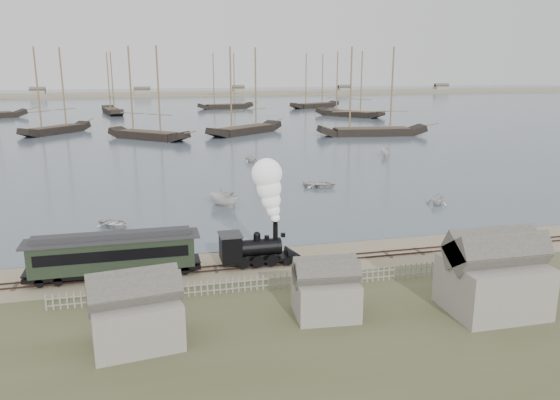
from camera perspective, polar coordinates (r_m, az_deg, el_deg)
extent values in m
plane|color=tan|center=(47.15, -2.19, -5.96)|extent=(600.00, 600.00, 0.00)
cube|color=#445461|center=(214.21, -11.48, 9.46)|extent=(600.00, 336.00, 0.06)
cube|color=#3A261F|center=(44.82, -1.54, -6.91)|extent=(120.00, 0.08, 0.12)
cube|color=#3A261F|center=(45.73, -1.81, -6.47)|extent=(120.00, 0.08, 0.12)
cube|color=#3C3326|center=(45.30, -1.68, -6.77)|extent=(120.00, 1.80, 0.06)
cube|color=tan|center=(294.00, -12.19, 10.60)|extent=(500.00, 20.00, 1.80)
cube|color=black|center=(45.01, -2.17, -6.06)|extent=(6.17, 1.81, 0.23)
cylinder|color=black|center=(44.64, -2.64, -5.00)|extent=(3.81, 1.36, 1.36)
cube|color=black|center=(44.26, -5.19, -4.96)|extent=(1.63, 2.00, 2.09)
cube|color=#2E2E31|center=(43.92, -5.22, -3.62)|extent=(1.81, 2.18, 0.11)
cylinder|color=black|center=(44.59, -0.48, -3.35)|extent=(0.40, 0.40, 1.45)
sphere|color=black|center=(44.33, -2.43, -3.69)|extent=(0.58, 0.58, 0.58)
cone|color=black|center=(45.66, 1.42, -5.87)|extent=(1.27, 1.81, 1.81)
cube|color=black|center=(44.83, 0.31, -3.68)|extent=(0.32, 0.32, 0.32)
cube|color=black|center=(44.32, -16.88, -6.99)|extent=(13.06, 2.14, 0.33)
cube|color=black|center=(43.88, -17.00, -5.40)|extent=(12.12, 2.33, 2.33)
cube|color=black|center=(42.69, -17.10, -5.62)|extent=(11.19, 0.06, 0.84)
cube|color=black|center=(44.93, -16.95, -4.62)|extent=(11.19, 0.06, 0.84)
cube|color=#2E2E31|center=(43.51, -17.11, -3.89)|extent=(13.06, 2.52, 0.17)
cube|color=#2E2E31|center=(43.43, -17.14, -3.54)|extent=(11.66, 1.12, 0.42)
imported|color=silver|center=(46.87, -20.06, -6.41)|extent=(4.40, 5.00, 0.86)
imported|color=silver|center=(57.64, -16.93, -2.37)|extent=(4.40, 4.39, 0.75)
imported|color=silver|center=(66.24, -6.00, 0.64)|extent=(3.42, 3.68, 1.58)
imported|color=silver|center=(63.22, -6.00, -0.01)|extent=(4.06, 3.95, 1.59)
imported|color=silver|center=(73.00, 4.15, 1.66)|extent=(4.53, 5.20, 0.90)
imported|color=silver|center=(66.45, 16.16, 0.16)|extent=(3.71, 3.76, 1.50)
imported|color=silver|center=(99.06, 10.89, 4.89)|extent=(4.03, 2.65, 1.46)
imported|color=silver|center=(91.83, -3.08, 4.43)|extent=(3.75, 3.64, 1.51)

